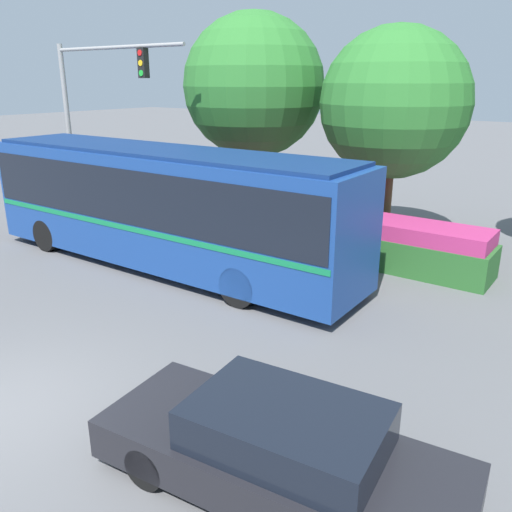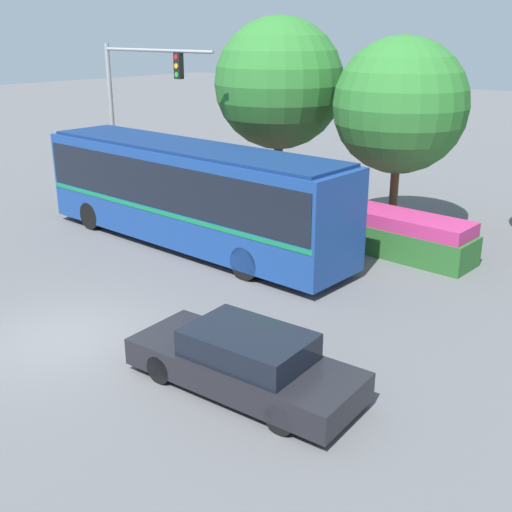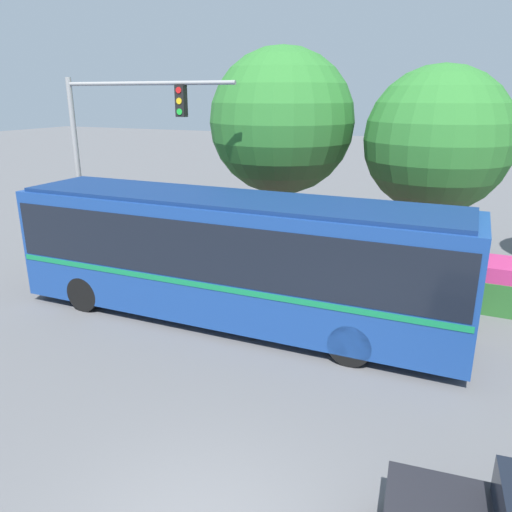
{
  "view_description": "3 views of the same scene",
  "coord_description": "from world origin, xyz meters",
  "px_view_note": "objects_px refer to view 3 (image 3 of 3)",
  "views": [
    {
      "loc": [
        7.76,
        -3.48,
        5.16
      ],
      "look_at": [
        1.02,
        5.86,
        1.28
      ],
      "focal_mm": 36.99,
      "sensor_mm": 36.0,
      "label": 1
    },
    {
      "loc": [
        12.38,
        -6.91,
        6.85
      ],
      "look_at": [
        1.55,
        5.12,
        1.07
      ],
      "focal_mm": 44.59,
      "sensor_mm": 36.0,
      "label": 2
    },
    {
      "loc": [
        2.86,
        -4.34,
        5.82
      ],
      "look_at": [
        -1.95,
        6.33,
        2.03
      ],
      "focal_mm": 35.16,
      "sensor_mm": 36.0,
      "label": 3
    }
  ],
  "objects_px": {
    "traffic_light_pole": "(110,143)",
    "street_tree_centre": "(438,141)",
    "city_bus": "(231,252)",
    "street_tree_left": "(282,122)"
  },
  "relations": [
    {
      "from": "traffic_light_pole",
      "to": "street_tree_centre",
      "type": "distance_m",
      "value": 10.35
    },
    {
      "from": "city_bus",
      "to": "traffic_light_pole",
      "type": "height_order",
      "value": "traffic_light_pole"
    },
    {
      "from": "traffic_light_pole",
      "to": "street_tree_centre",
      "type": "bearing_deg",
      "value": 20.36
    },
    {
      "from": "city_bus",
      "to": "traffic_light_pole",
      "type": "bearing_deg",
      "value": -21.78
    },
    {
      "from": "city_bus",
      "to": "street_tree_left",
      "type": "bearing_deg",
      "value": -82.82
    },
    {
      "from": "street_tree_centre",
      "to": "city_bus",
      "type": "bearing_deg",
      "value": -127.36
    },
    {
      "from": "traffic_light_pole",
      "to": "street_tree_centre",
      "type": "xyz_separation_m",
      "value": [
        9.71,
        3.6,
        0.13
      ]
    },
    {
      "from": "city_bus",
      "to": "traffic_light_pole",
      "type": "xyz_separation_m",
      "value": [
        -5.38,
        2.06,
        2.41
      ]
    },
    {
      "from": "street_tree_left",
      "to": "street_tree_centre",
      "type": "relative_size",
      "value": 1.1
    },
    {
      "from": "city_bus",
      "to": "street_tree_centre",
      "type": "relative_size",
      "value": 1.79
    }
  ]
}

